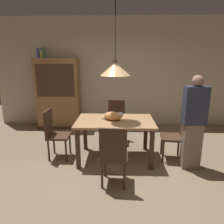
% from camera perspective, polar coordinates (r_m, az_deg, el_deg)
% --- Properties ---
extents(ground, '(10.00, 10.00, 0.00)m').
position_cam_1_polar(ground, '(3.55, -1.07, -16.41)').
color(ground, '#847056').
extents(back_wall, '(6.40, 0.10, 2.90)m').
position_cam_1_polar(back_wall, '(5.71, 0.21, 10.77)').
color(back_wall, beige).
rests_on(back_wall, ground).
extents(dining_table, '(1.40, 0.90, 0.75)m').
position_cam_1_polar(dining_table, '(3.75, 0.84, -3.75)').
color(dining_table, tan).
rests_on(dining_table, ground).
extents(chair_far_back, '(0.44, 0.44, 0.93)m').
position_cam_1_polar(chair_far_back, '(4.63, 1.12, -1.95)').
color(chair_far_back, '#472D1E').
rests_on(chair_far_back, ground).
extents(chair_right_side, '(0.44, 0.44, 0.93)m').
position_cam_1_polar(chair_right_side, '(3.94, 17.55, -5.68)').
color(chair_right_side, '#472D1E').
rests_on(chair_right_side, ground).
extents(chair_left_side, '(0.40, 0.40, 0.93)m').
position_cam_1_polar(chair_left_side, '(3.98, -15.70, -5.33)').
color(chair_left_side, '#472D1E').
rests_on(chair_left_side, ground).
extents(chair_near_front, '(0.42, 0.42, 0.93)m').
position_cam_1_polar(chair_near_front, '(2.99, 0.44, -11.56)').
color(chair_near_front, '#472D1E').
rests_on(chair_near_front, ground).
extents(cat_sleeping, '(0.41, 0.32, 0.16)m').
position_cam_1_polar(cat_sleeping, '(3.71, 0.44, -1.09)').
color(cat_sleeping, '#E59951').
rests_on(cat_sleeping, dining_table).
extents(pendant_lamp, '(0.52, 0.52, 1.30)m').
position_cam_1_polar(pendant_lamp, '(3.57, 0.90, 11.90)').
color(pendant_lamp, '#E5B775').
extents(hutch_bookcase, '(1.12, 0.45, 1.85)m').
position_cam_1_polar(hutch_bookcase, '(5.67, -14.64, 4.58)').
color(hutch_bookcase, olive).
rests_on(hutch_bookcase, ground).
extents(book_blue_wide, '(0.06, 0.24, 0.24)m').
position_cam_1_polar(book_blue_wide, '(5.73, -19.55, 15.19)').
color(book_blue_wide, '#384C93').
rests_on(book_blue_wide, hutch_bookcase).
extents(book_yellow_short, '(0.04, 0.20, 0.18)m').
position_cam_1_polar(book_yellow_short, '(5.71, -18.89, 14.94)').
color(book_yellow_short, gold).
rests_on(book_yellow_short, hutch_bookcase).
extents(book_green_slim, '(0.03, 0.20, 0.26)m').
position_cam_1_polar(book_green_slim, '(5.69, -18.43, 15.39)').
color(book_green_slim, '#427A4C').
rests_on(book_green_slim, hutch_bookcase).
extents(person_standing, '(0.36, 0.22, 1.58)m').
position_cam_1_polar(person_standing, '(3.65, 21.70, -2.93)').
color(person_standing, '#84705B').
rests_on(person_standing, ground).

